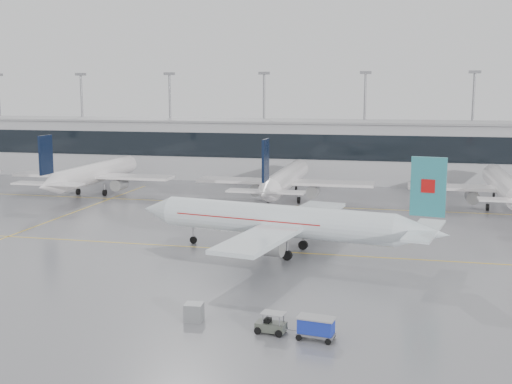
% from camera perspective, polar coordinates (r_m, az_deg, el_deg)
% --- Properties ---
extents(ground, '(320.00, 320.00, 0.00)m').
position_cam_1_polar(ground, '(76.25, -2.02, -5.10)').
color(ground, gray).
rests_on(ground, ground).
extents(taxi_line_main, '(120.00, 0.25, 0.01)m').
position_cam_1_polar(taxi_line_main, '(76.25, -2.02, -5.10)').
color(taxi_line_main, yellow).
rests_on(taxi_line_main, ground).
extents(taxi_line_north, '(120.00, 0.25, 0.01)m').
position_cam_1_polar(taxi_line_north, '(104.88, 2.20, -1.19)').
color(taxi_line_north, yellow).
rests_on(taxi_line_north, ground).
extents(taxi_line_cross, '(0.25, 60.00, 0.01)m').
position_cam_1_polar(taxi_line_cross, '(101.14, -16.42, -1.94)').
color(taxi_line_cross, yellow).
rests_on(taxi_line_cross, ground).
extents(terminal, '(180.00, 15.00, 12.00)m').
position_cam_1_polar(terminal, '(135.38, 4.74, 3.66)').
color(terminal, '#A7A7AB').
rests_on(terminal, ground).
extents(terminal_glass, '(180.00, 0.20, 5.00)m').
position_cam_1_polar(terminal_glass, '(127.81, 4.26, 4.03)').
color(terminal_glass, black).
rests_on(terminal_glass, ground).
extents(terminal_roof, '(182.00, 16.00, 0.40)m').
position_cam_1_polar(terminal_roof, '(134.95, 4.77, 6.29)').
color(terminal_roof, gray).
rests_on(terminal_roof, ground).
extents(light_masts, '(156.40, 1.00, 22.60)m').
position_cam_1_polar(light_masts, '(140.83, 5.13, 6.86)').
color(light_masts, gray).
rests_on(light_masts, ground).
extents(air_canada_jet, '(37.29, 30.40, 11.86)m').
position_cam_1_polar(air_canada_jet, '(73.39, 2.65, -2.64)').
color(air_canada_jet, white).
rests_on(air_canada_jet, ground).
extents(parked_jet_b, '(29.64, 36.96, 11.72)m').
position_cam_1_polar(parked_jet_b, '(119.16, -14.23, 1.58)').
color(parked_jet_b, white).
rests_on(parked_jet_b, ground).
extents(parked_jet_c, '(29.64, 36.96, 11.72)m').
position_cam_1_polar(parked_jet_c, '(107.88, 2.57, 1.09)').
color(parked_jet_c, white).
rests_on(parked_jet_c, ground).
extents(parked_jet_d, '(29.64, 36.96, 11.72)m').
position_cam_1_polar(parked_jet_d, '(107.36, 21.28, 0.44)').
color(parked_jet_d, white).
rests_on(parked_jet_d, ground).
extents(baggage_tug, '(3.51, 1.73, 1.67)m').
position_cam_1_polar(baggage_tug, '(50.70, 1.34, -11.80)').
color(baggage_tug, '#464B42').
rests_on(baggage_tug, ground).
extents(baggage_cart, '(3.01, 1.94, 1.74)m').
position_cam_1_polar(baggage_cart, '(49.55, 5.35, -11.81)').
color(baggage_cart, gray).
rests_on(baggage_cart, ground).
extents(gse_unit, '(1.56, 1.46, 1.46)m').
position_cam_1_polar(gse_unit, '(53.40, -5.54, -10.58)').
color(gse_unit, gray).
rests_on(gse_unit, ground).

